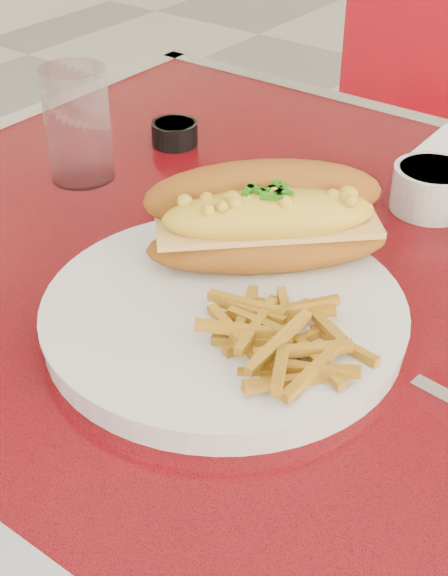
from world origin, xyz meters
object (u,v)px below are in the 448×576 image
Objects in this scene: dinner_plate at (224,314)px; sauce_cup_left at (175,132)px; mac_hoagie at (266,218)px; diner_table at (376,427)px; fork at (319,286)px; gravy_ramekin at (432,187)px; water_tumbler at (78,125)px.

sauce_cup_left is (-0.28, 0.27, 0.00)m from dinner_plate.
sauce_cup_left is at bearing 101.91° from mac_hoagie.
sauce_cup_left is (-0.26, 0.18, -0.05)m from mac_hoagie.
mac_hoagie reaches higher than diner_table.
gravy_ramekin reaches higher than fork.
water_tumbler is (-0.35, 0.06, 0.04)m from fork.
water_tumbler is (-0.30, 0.13, 0.05)m from dinner_plate.
fork is at bearing 55.78° from dinner_plate.
diner_table is at bearing -0.54° from water_tumbler.
dinner_plate is at bearing -122.85° from mac_hoagie.
dinner_plate is 0.31m from gravy_ramekin.
dinner_plate is at bearing 133.20° from fork.
dinner_plate is at bearing -43.63° from sauce_cup_left.
dinner_plate is 0.10m from mac_hoagie.
mac_hoagie is at bearing -8.95° from water_tumbler.
sauce_cup_left is (-0.38, 0.14, 0.18)m from diner_table.
water_tumbler reaches higher than sauce_cup_left.
diner_table is 20.01× the size of sauce_cup_left.
water_tumbler is (-0.35, -0.17, 0.04)m from gravy_ramekin.
gravy_ramekin is at bearing 80.65° from dinner_plate.
mac_hoagie is (-0.12, -0.04, 0.22)m from diner_table.
fork is 1.22× the size of water_tumbler.
water_tumbler reaches higher than mac_hoagie.
diner_table is at bearing -74.30° from gravy_ramekin.
gravy_ramekin reaches higher than sauce_cup_left.
fork is (-0.05, -0.05, 0.18)m from diner_table.
gravy_ramekin is (0.07, 0.22, -0.04)m from mac_hoagie.
water_tumbler is at bearing -153.97° from gravy_ramekin.
water_tumbler reaches higher than gravy_ramekin.
diner_table is 0.46m from water_tumbler.
mac_hoagie reaches higher than dinner_plate.
water_tumbler reaches higher than diner_table.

